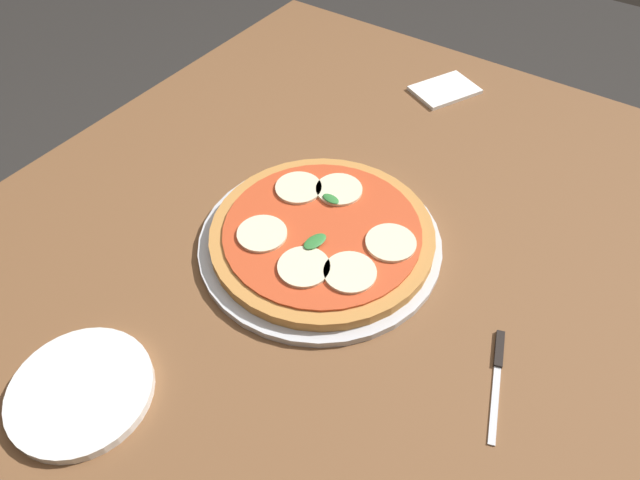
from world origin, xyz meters
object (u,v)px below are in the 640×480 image
(pizza, at_px, (322,233))
(napkin, at_px, (445,90))
(dining_table, at_px, (359,267))
(knife, at_px, (497,370))
(plate_white, at_px, (81,391))
(serving_tray, at_px, (320,242))

(pizza, distance_m, napkin, 0.50)
(dining_table, bearing_deg, knife, 66.81)
(dining_table, xyz_separation_m, pizza, (0.06, -0.03, 0.12))
(napkin, relative_size, knife, 0.82)
(pizza, distance_m, plate_white, 0.40)
(dining_table, xyz_separation_m, plate_white, (0.45, -0.14, 0.11))
(plate_white, height_order, napkin, plate_white)
(pizza, xyz_separation_m, napkin, (-0.50, -0.03, -0.02))
(serving_tray, relative_size, napkin, 2.92)
(serving_tray, distance_m, napkin, 0.51)
(plate_white, distance_m, knife, 0.53)
(knife, bearing_deg, pizza, -100.07)
(pizza, bearing_deg, serving_tray, -32.53)
(serving_tray, bearing_deg, pizza, 147.47)
(plate_white, bearing_deg, serving_tray, 164.80)
(serving_tray, height_order, knife, serving_tray)
(pizza, relative_size, knife, 2.19)
(knife, bearing_deg, serving_tray, -99.45)
(serving_tray, distance_m, plate_white, 0.40)
(pizza, height_order, knife, pizza)
(pizza, relative_size, napkin, 2.68)
(napkin, bearing_deg, serving_tray, 3.36)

